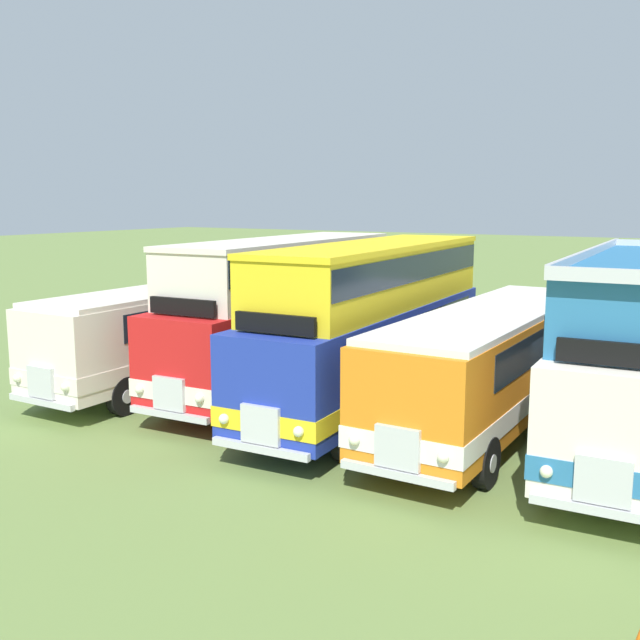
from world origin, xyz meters
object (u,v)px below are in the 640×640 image
bus_first_in_row (182,325)px  bus_second_in_row (283,308)px  bus_fourth_in_row (493,359)px  bus_fifth_in_row (640,346)px  bus_third_in_row (373,319)px

bus_first_in_row → bus_second_in_row: bearing=13.8°
bus_fourth_in_row → bus_second_in_row: bearing=175.9°
bus_second_in_row → bus_fourth_in_row: (6.56, -0.47, -0.71)m
bus_fifth_in_row → bus_fourth_in_row: bearing=-174.0°
bus_second_in_row → bus_third_in_row: (3.28, -0.59, 0.00)m
bus_second_in_row → bus_fifth_in_row: 9.83m
bus_first_in_row → bus_fourth_in_row: bearing=2.0°
bus_fourth_in_row → bus_fifth_in_row: size_ratio=0.99×
bus_first_in_row → bus_second_in_row: bus_second_in_row is taller
bus_second_in_row → bus_third_in_row: same height
bus_third_in_row → bus_fourth_in_row: 3.36m
bus_first_in_row → bus_third_in_row: (6.54, 0.22, 0.72)m
bus_third_in_row → bus_second_in_row: bearing=169.8°
bus_fifth_in_row → bus_second_in_row: bearing=179.3°
bus_second_in_row → bus_fifth_in_row: bus_fifth_in_row is taller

